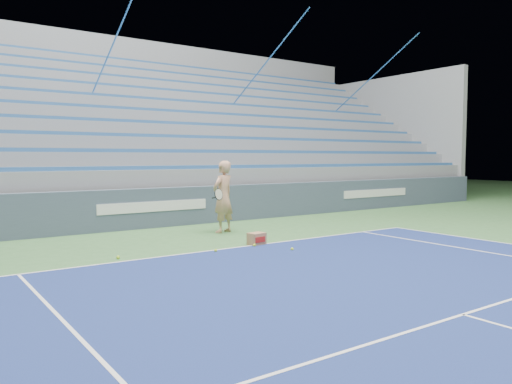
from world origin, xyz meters
TOP-DOWN VIEW (x-y plane):
  - sponsor_barrier at (0.00, 15.88)m, footprint 30.00×0.32m
  - bleachers at (0.00, 21.60)m, footprint 31.00×9.15m
  - tennis_player at (1.13, 13.95)m, footprint 1.00×0.94m
  - ball_box at (0.79, 11.95)m, footprint 0.40×0.33m
  - tennis_ball_0 at (0.99, 10.95)m, footprint 0.07×0.07m
  - tennis_ball_1 at (-0.41, 11.73)m, footprint 0.07×0.07m
  - tennis_ball_2 at (0.60, 11.78)m, footprint 0.07×0.07m
  - tennis_ball_3 at (-2.30, 12.21)m, footprint 0.07×0.07m

SIDE VIEW (x-z plane):
  - tennis_ball_0 at x=0.99m, z-range 0.00..0.07m
  - tennis_ball_1 at x=-0.41m, z-range 0.00..0.07m
  - tennis_ball_2 at x=0.60m, z-range 0.00..0.07m
  - tennis_ball_3 at x=-2.30m, z-range 0.00..0.07m
  - ball_box at x=0.79m, z-range 0.00..0.27m
  - sponsor_barrier at x=0.00m, z-range 0.00..1.10m
  - tennis_player at x=1.13m, z-range 0.00..1.87m
  - bleachers at x=0.00m, z-range -1.29..6.01m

